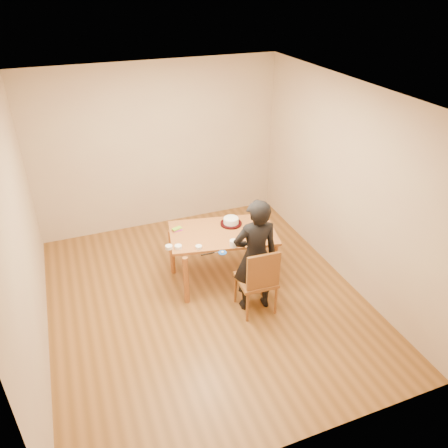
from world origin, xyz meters
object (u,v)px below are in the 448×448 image
object	(u,v)px
dining_table	(223,233)
dining_chair	(256,280)
cake_plate	(231,224)
person	(255,256)
cake	(231,221)

from	to	relation	value
dining_table	dining_chair	size ratio (longest dim) A/B	3.12
dining_table	cake_plate	world-z (taller)	cake_plate
dining_table	person	bearing A→B (deg)	-67.07
dining_chair	cake	distance (m)	0.99
dining_chair	dining_table	bearing A→B (deg)	103.93
dining_table	dining_chair	distance (m)	0.84
dining_chair	cake_plate	bearing A→B (deg)	90.96
cake_plate	cake	distance (m)	0.04
person	dining_table	bearing A→B (deg)	-71.91
dining_table	person	distance (m)	0.75
dining_chair	person	bearing A→B (deg)	92.97
cake_plate	cake	size ratio (longest dim) A/B	1.43
dining_chair	cake_plate	world-z (taller)	cake_plate
person	cake_plate	bearing A→B (deg)	-85.64
cake_plate	cake	xyz separation A→B (m)	(0.00, 0.00, 0.04)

